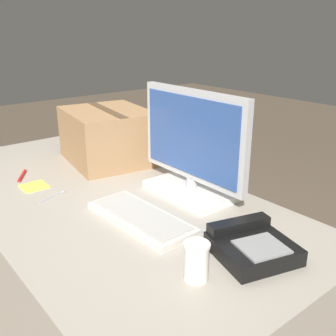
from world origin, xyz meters
name	(u,v)px	position (x,y,z in m)	size (l,w,h in m)	color
office_desk	(106,270)	(0.00, 0.00, 0.36)	(1.80, 0.90, 0.72)	#A89E8E
monitor	(192,152)	(0.24, 0.27, 0.90)	(0.53, 0.23, 0.41)	white
keyboard	(141,218)	(0.30, -0.02, 0.74)	(0.42, 0.18, 0.03)	beige
desk_phone	(252,246)	(0.67, 0.11, 0.75)	(0.26, 0.26, 0.08)	black
paper_cup_right	(196,261)	(0.65, -0.09, 0.78)	(0.07, 0.07, 0.10)	white
spoon	(56,195)	(-0.09, -0.15, 0.73)	(0.07, 0.13, 0.00)	#B2B2B7
cardboard_box	(108,136)	(-0.32, 0.23, 0.85)	(0.48, 0.42, 0.25)	#9E754C
pen_marker	(22,176)	(-0.37, -0.18, 0.73)	(0.12, 0.08, 0.01)	red
sticky_note_pad	(34,186)	(-0.22, -0.18, 0.73)	(0.10, 0.10, 0.01)	#E5DB4C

